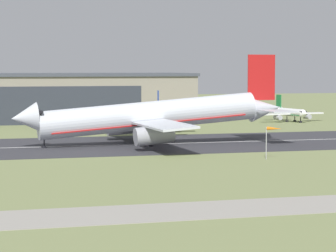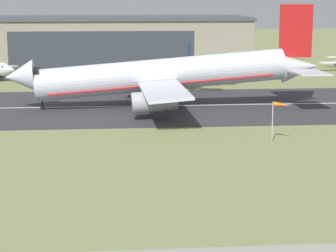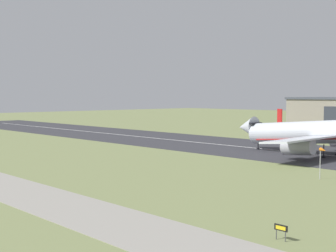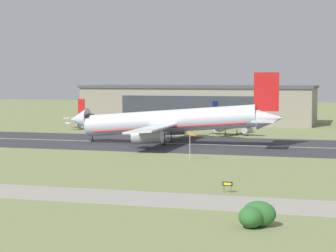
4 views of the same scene
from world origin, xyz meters
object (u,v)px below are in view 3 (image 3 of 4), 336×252
Objects in this scene: airplane_landing at (334,133)px; airplane_parked_west at (289,128)px; windsock_pole at (323,151)px; runway_sign at (281,229)px.

airplane_parked_west is at bearing 132.33° from airplane_landing.
airplane_landing is at bearing -47.67° from airplane_parked_west.
windsock_pole is at bearing -54.36° from airplane_parked_west.
windsock_pole is 3.45× the size of runway_sign.
runway_sign is at bearing -67.99° from windsock_pole.
airplane_parked_west reaches higher than runway_sign.
airplane_parked_west is at bearing 125.64° from windsock_pole.
airplane_landing is at bearing 112.91° from runway_sign.
airplane_parked_west is 12.97× the size of runway_sign.
windsock_pole is (52.21, -72.82, 2.24)m from airplane_parked_west.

